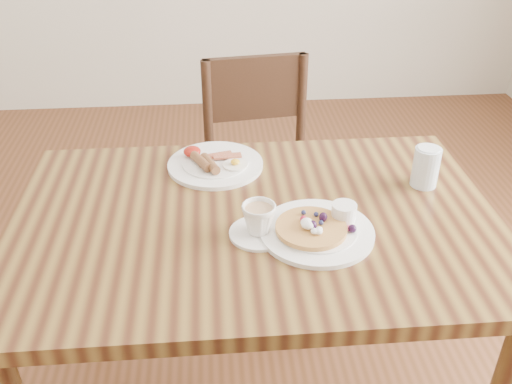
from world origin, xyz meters
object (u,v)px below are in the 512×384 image
dining_table (256,248)px  chair_far (262,169)px  teacup_saucer (259,222)px  water_glass (426,167)px  pancake_plate (318,228)px  breakfast_plate (214,163)px

dining_table → chair_far: size_ratio=1.36×
dining_table → teacup_saucer: teacup_saucer is taller
dining_table → water_glass: (0.46, 0.11, 0.15)m
chair_far → pancake_plate: chair_far is taller
dining_table → water_glass: water_glass is taller
teacup_saucer → pancake_plate: bearing=-2.9°
breakfast_plate → teacup_saucer: 0.35m
pancake_plate → water_glass: water_glass is taller
water_glass → breakfast_plate: bearing=165.3°
teacup_saucer → breakfast_plate: bearing=106.2°
dining_table → chair_far: (0.08, 0.69, -0.16)m
pancake_plate → water_glass: (0.32, 0.20, 0.04)m
chair_far → breakfast_plate: bearing=60.4°
pancake_plate → water_glass: size_ratio=2.49×
breakfast_plate → teacup_saucer: bearing=-73.8°
dining_table → pancake_plate: pancake_plate is taller
dining_table → teacup_saucer: 0.16m
dining_table → breakfast_plate: bearing=110.7°
dining_table → water_glass: size_ratio=11.05×
breakfast_plate → chair_far: bearing=67.4°
teacup_saucer → water_glass: (0.46, 0.19, 0.02)m
pancake_plate → breakfast_plate: pancake_plate is taller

